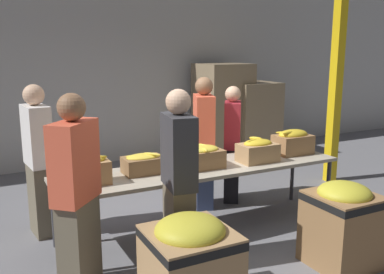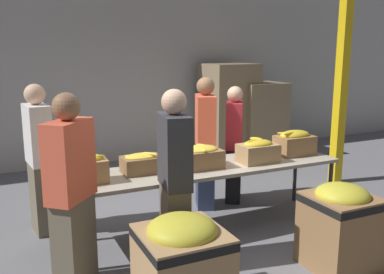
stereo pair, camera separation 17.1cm
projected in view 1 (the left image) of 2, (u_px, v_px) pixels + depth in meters
The scene contains 19 objects.
ground_plane at pixel (202, 230), 4.98m from camera, with size 30.00×30.00×0.00m, color slate.
wall_back at pixel (109, 52), 7.64m from camera, with size 16.00×0.08×4.00m.
sorting_table at pixel (203, 171), 4.83m from camera, with size 3.32×0.80×0.76m.
banana_box_0 at pixel (84, 170), 4.16m from camera, with size 0.49×0.27×0.31m.
banana_box_1 at pixel (143, 163), 4.56m from camera, with size 0.43×0.30×0.23m.
banana_box_2 at pixel (201, 156), 4.76m from camera, with size 0.47×0.33×0.27m.
banana_box_3 at pixel (258, 150), 5.02m from camera, with size 0.45×0.29×0.29m.
banana_box_4 at pixel (293, 142), 5.39m from camera, with size 0.47×0.31×0.32m.
volunteer_0 at pixel (39, 162), 4.72m from camera, with size 0.28×0.48×1.70m.
volunteer_1 at pixel (77, 196), 3.58m from camera, with size 0.48×0.50×1.73m.
volunteer_2 at pixel (179, 183), 3.96m from camera, with size 0.30×0.49×1.72m.
volunteer_3 at pixel (232, 145), 5.82m from camera, with size 0.41×0.47×1.58m.
volunteer_4 at pixel (204, 144), 5.57m from camera, with size 0.38×0.51×1.72m.
donation_bin_0 at pixel (190, 262), 3.37m from camera, with size 0.66×0.66×0.80m.
donation_bin_1 at pixel (342, 222), 4.10m from camera, with size 0.60×0.60×0.84m.
support_pillar at pixel (338, 53), 6.43m from camera, with size 0.15×0.15×4.00m.
pallet_stack_0 at pixel (251, 120), 8.35m from camera, with size 0.95×0.95×1.43m.
pallet_stack_1 at pixel (222, 112), 8.15m from camera, with size 0.98×0.98×1.80m.
pallet_stack_2 at pixel (220, 127), 8.27m from camera, with size 0.91×0.91×1.20m.
Camera 1 is at (-2.23, -4.09, 2.08)m, focal length 40.00 mm.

